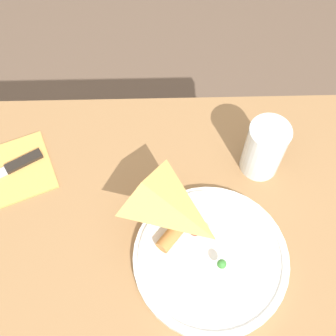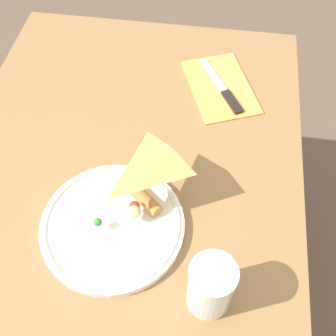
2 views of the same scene
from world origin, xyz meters
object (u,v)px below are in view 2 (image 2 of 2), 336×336
at_px(napkin_folded, 220,87).
at_px(butter_knife, 222,88).
at_px(milk_glass, 211,287).
at_px(dining_table, 129,200).
at_px(plate_pizza, 113,224).

bearing_deg(napkin_folded, butter_knife, -149.31).
height_order(milk_glass, napkin_folded, milk_glass).
bearing_deg(dining_table, milk_glass, -141.64).
bearing_deg(butter_knife, plate_pizza, 125.25).
distance_m(milk_glass, napkin_folded, 0.49).
relative_size(napkin_folded, butter_knife, 1.39).
relative_size(plate_pizza, milk_glass, 2.22).
bearing_deg(plate_pizza, napkin_folded, -23.01).
xyz_separation_m(milk_glass, napkin_folded, (0.49, 0.02, -0.05)).
relative_size(milk_glass, napkin_folded, 0.48).
distance_m(dining_table, butter_knife, 0.33).
relative_size(plate_pizza, napkin_folded, 1.07).
bearing_deg(milk_glass, dining_table, 38.36).
bearing_deg(plate_pizza, dining_table, 3.68).
bearing_deg(plate_pizza, butter_knife, -24.05).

